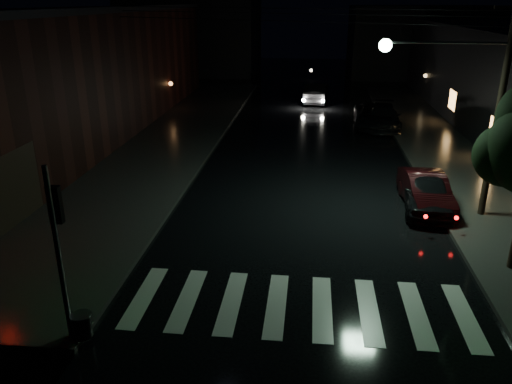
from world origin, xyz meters
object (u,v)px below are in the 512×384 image
(oncoming_car, at_px, (316,93))
(parked_car_a, at_px, (426,192))
(parked_car_d, at_px, (373,116))
(parked_car_b, at_px, (426,191))
(parked_car_c, at_px, (383,117))

(oncoming_car, bearing_deg, parked_car_a, 105.96)
(parked_car_d, bearing_deg, parked_car_b, -84.75)
(parked_car_c, bearing_deg, parked_car_d, 164.37)
(parked_car_a, xyz_separation_m, parked_car_c, (0.00, 13.09, -0.01))
(parked_car_a, bearing_deg, oncoming_car, 105.95)
(parked_car_b, distance_m, parked_car_d, 13.15)
(parked_car_a, relative_size, parked_car_d, 0.83)
(parked_car_d, bearing_deg, oncoming_car, 117.38)
(parked_car_d, height_order, oncoming_car, oncoming_car)
(parked_car_a, relative_size, parked_car_b, 1.01)
(parked_car_a, bearing_deg, parked_car_b, 94.90)
(parked_car_d, relative_size, oncoming_car, 1.09)
(parked_car_a, distance_m, parked_car_b, 0.15)
(parked_car_a, xyz_separation_m, parked_car_b, (0.00, 0.14, -0.03))
(parked_car_d, xyz_separation_m, oncoming_car, (-3.53, 7.71, 0.06))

